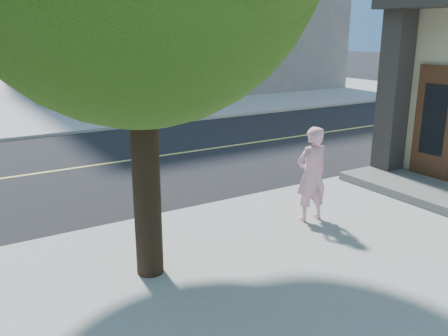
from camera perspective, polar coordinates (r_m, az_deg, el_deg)
sidewalk_ne at (r=32.57m, az=-7.65°, el=9.68°), size 29.00×25.00×0.12m
man_on_phone at (r=8.91m, az=10.40°, el=-0.75°), size 0.68×0.47×1.78m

